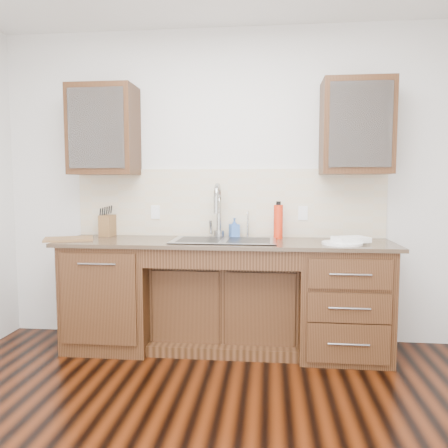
# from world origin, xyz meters

# --- Properties ---
(wall_back) EXTENTS (4.00, 0.10, 2.70)m
(wall_back) POSITION_xyz_m (0.00, 1.80, 1.35)
(wall_back) COLOR silver
(wall_back) RESTS_ON ground
(base_cabinet_left) EXTENTS (0.70, 0.62, 0.88)m
(base_cabinet_left) POSITION_xyz_m (-0.95, 1.44, 0.44)
(base_cabinet_left) COLOR #593014
(base_cabinet_left) RESTS_ON ground
(base_cabinet_center) EXTENTS (1.20, 0.44, 0.70)m
(base_cabinet_center) POSITION_xyz_m (0.00, 1.53, 0.35)
(base_cabinet_center) COLOR #593014
(base_cabinet_center) RESTS_ON ground
(base_cabinet_right) EXTENTS (0.70, 0.62, 0.88)m
(base_cabinet_right) POSITION_xyz_m (0.95, 1.44, 0.44)
(base_cabinet_right) COLOR #593014
(base_cabinet_right) RESTS_ON ground
(countertop) EXTENTS (2.70, 0.65, 0.03)m
(countertop) POSITION_xyz_m (0.00, 1.43, 0.90)
(countertop) COLOR #84705B
(countertop) RESTS_ON base_cabinet_left
(backsplash) EXTENTS (2.70, 0.02, 0.59)m
(backsplash) POSITION_xyz_m (0.00, 1.74, 1.21)
(backsplash) COLOR beige
(backsplash) RESTS_ON wall_back
(sink) EXTENTS (0.84, 0.46, 0.19)m
(sink) POSITION_xyz_m (0.00, 1.41, 0.83)
(sink) COLOR #9E9EA5
(sink) RESTS_ON countertop
(faucet) EXTENTS (0.04, 0.04, 0.40)m
(faucet) POSITION_xyz_m (-0.07, 1.64, 1.11)
(faucet) COLOR #999993
(faucet) RESTS_ON countertop
(filter_tap) EXTENTS (0.02, 0.02, 0.24)m
(filter_tap) POSITION_xyz_m (0.18, 1.65, 1.03)
(filter_tap) COLOR #999993
(filter_tap) RESTS_ON countertop
(upper_cabinet_left) EXTENTS (0.55, 0.34, 0.75)m
(upper_cabinet_left) POSITION_xyz_m (-1.05, 1.58, 1.83)
(upper_cabinet_left) COLOR #593014
(upper_cabinet_left) RESTS_ON wall_back
(upper_cabinet_right) EXTENTS (0.55, 0.34, 0.75)m
(upper_cabinet_right) POSITION_xyz_m (1.05, 1.58, 1.83)
(upper_cabinet_right) COLOR #593014
(upper_cabinet_right) RESTS_ON wall_back
(outlet_left) EXTENTS (0.08, 0.01, 0.12)m
(outlet_left) POSITION_xyz_m (-0.65, 1.73, 1.12)
(outlet_left) COLOR white
(outlet_left) RESTS_ON backsplash
(outlet_right) EXTENTS (0.08, 0.01, 0.12)m
(outlet_right) POSITION_xyz_m (0.65, 1.73, 1.12)
(outlet_right) COLOR white
(outlet_right) RESTS_ON backsplash
(soap_bottle) EXTENTS (0.10, 0.10, 0.17)m
(soap_bottle) POSITION_xyz_m (0.06, 1.66, 0.99)
(soap_bottle) COLOR #3A67BA
(soap_bottle) RESTS_ON countertop
(water_bottle) EXTENTS (0.08, 0.08, 0.29)m
(water_bottle) POSITION_xyz_m (0.44, 1.62, 1.05)
(water_bottle) COLOR red
(water_bottle) RESTS_ON countertop
(plate) EXTENTS (0.35, 0.35, 0.02)m
(plate) POSITION_xyz_m (0.92, 1.32, 0.92)
(plate) COLOR white
(plate) RESTS_ON countertop
(dish_towel) EXTENTS (0.30, 0.26, 0.04)m
(dish_towel) POSITION_xyz_m (0.99, 1.35, 0.94)
(dish_towel) COLOR silver
(dish_towel) RESTS_ON plate
(knife_block) EXTENTS (0.12, 0.17, 0.19)m
(knife_block) POSITION_xyz_m (-1.07, 1.66, 1.00)
(knife_block) COLOR brown
(knife_block) RESTS_ON countertop
(cutting_board) EXTENTS (0.46, 0.40, 0.02)m
(cutting_board) POSITION_xyz_m (-1.29, 1.35, 0.92)
(cutting_board) COLOR brown
(cutting_board) RESTS_ON countertop
(cup_left_a) EXTENTS (0.15, 0.15, 0.10)m
(cup_left_a) POSITION_xyz_m (-1.09, 1.58, 1.77)
(cup_left_a) COLOR silver
(cup_left_a) RESTS_ON upper_cabinet_left
(cup_left_b) EXTENTS (0.10, 0.10, 0.09)m
(cup_left_b) POSITION_xyz_m (-0.97, 1.58, 1.77)
(cup_left_b) COLOR white
(cup_left_b) RESTS_ON upper_cabinet_left
(cup_right_a) EXTENTS (0.14, 0.14, 0.10)m
(cup_right_a) POSITION_xyz_m (1.01, 1.58, 1.78)
(cup_right_a) COLOR silver
(cup_right_a) RESTS_ON upper_cabinet_right
(cup_right_b) EXTENTS (0.13, 0.13, 0.09)m
(cup_right_b) POSITION_xyz_m (1.12, 1.58, 1.77)
(cup_right_b) COLOR white
(cup_right_b) RESTS_ON upper_cabinet_right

